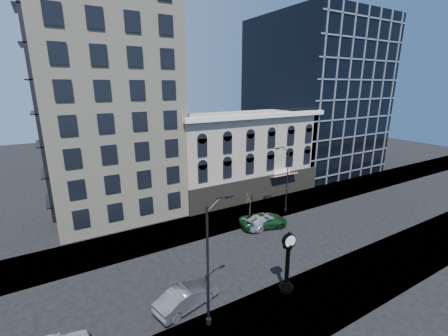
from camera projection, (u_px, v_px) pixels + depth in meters
ground at (227, 262)px, 28.42m from camera, size 160.00×160.00×0.00m
sidewalk_far at (192, 228)px, 35.04m from camera, size 160.00×6.00×0.12m
sidewalk_near at (284, 315)px, 21.77m from camera, size 160.00×6.00×0.12m
cream_tower at (103, 58)px, 35.91m from camera, size 15.90×15.40×42.50m
victorian_row at (241, 154)px, 45.87m from camera, size 22.60×11.19×12.50m
glass_office at (313, 97)px, 57.67m from camera, size 20.00×20.15×28.00m
street_clock at (287, 264)px, 23.73m from camera, size 1.18×1.18×5.21m
street_lamp_near at (215, 229)px, 19.44m from camera, size 2.40×0.73×9.35m
street_lamp_far at (284, 162)px, 37.41m from camera, size 2.32×0.35×8.95m
bare_tree_far at (250, 195)px, 37.86m from camera, size 2.06×2.06×3.54m
car_near_b at (186, 297)px, 22.45m from camera, size 5.33×2.98×1.66m
car_far_a at (263, 221)px, 35.19m from camera, size 6.11×3.94×1.57m
car_far_b at (264, 220)px, 35.37m from camera, size 5.66×3.05×1.56m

